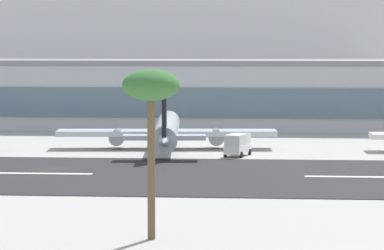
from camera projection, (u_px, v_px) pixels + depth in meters
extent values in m
plane|color=#A8A8A3|center=(53.00, 169.00, 133.19)|extent=(1400.00, 1400.00, 0.00)
cube|color=#262628|center=(45.00, 174.00, 128.33)|extent=(800.00, 36.80, 0.08)
cube|color=white|center=(45.00, 173.00, 128.32)|extent=(12.00, 1.20, 0.01)
cube|color=white|center=(354.00, 177.00, 125.12)|extent=(12.00, 1.20, 0.01)
cube|color=#B7BABC|center=(180.00, 96.00, 203.11)|extent=(209.97, 26.94, 12.24)
cube|color=slate|center=(173.00, 103.00, 189.63)|extent=(203.67, 0.30, 5.51)
cube|color=gray|center=(180.00, 62.00, 202.60)|extent=(212.07, 27.21, 1.00)
cube|color=#BCBCC1|center=(158.00, 40.00, 322.11)|extent=(143.42, 28.57, 35.68)
cylinder|color=silver|center=(167.00, 130.00, 160.58)|extent=(6.92, 37.16, 3.70)
sphere|color=silver|center=(169.00, 121.00, 179.01)|extent=(3.51, 3.51, 3.51)
cone|color=silver|center=(164.00, 141.00, 142.15)|extent=(3.90, 6.92, 3.33)
cube|color=silver|center=(167.00, 133.00, 159.87)|extent=(34.46, 8.51, 0.81)
cylinder|color=gray|center=(216.00, 137.00, 159.95)|extent=(2.85, 5.37, 2.40)
cylinder|color=gray|center=(118.00, 137.00, 159.89)|extent=(2.85, 5.37, 2.40)
cube|color=silver|center=(164.00, 137.00, 143.59)|extent=(11.82, 4.05, 0.65)
cube|color=black|center=(164.00, 119.00, 143.39)|extent=(1.03, 5.02, 5.92)
cylinder|color=black|center=(167.00, 146.00, 158.92)|extent=(0.67, 0.67, 1.02)
cube|color=white|center=(238.00, 149.00, 149.02)|extent=(3.87, 6.42, 1.20)
cube|color=silver|center=(236.00, 140.00, 148.24)|extent=(3.34, 4.77, 1.60)
cube|color=white|center=(242.00, 139.00, 150.94)|extent=(2.57, 2.19, 1.50)
cylinder|color=black|center=(250.00, 152.00, 150.63)|extent=(0.50, 0.94, 0.90)
cylinder|color=black|center=(234.00, 151.00, 151.44)|extent=(0.50, 0.94, 0.90)
cylinder|color=black|center=(241.00, 155.00, 146.69)|extent=(0.50, 0.94, 0.90)
cylinder|color=black|center=(225.00, 154.00, 147.51)|extent=(0.50, 0.94, 0.90)
cylinder|color=brown|center=(151.00, 163.00, 84.71)|extent=(0.64, 0.64, 12.80)
ellipsoid|color=#386B33|center=(151.00, 85.00, 84.22)|extent=(4.75, 4.75, 2.61)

